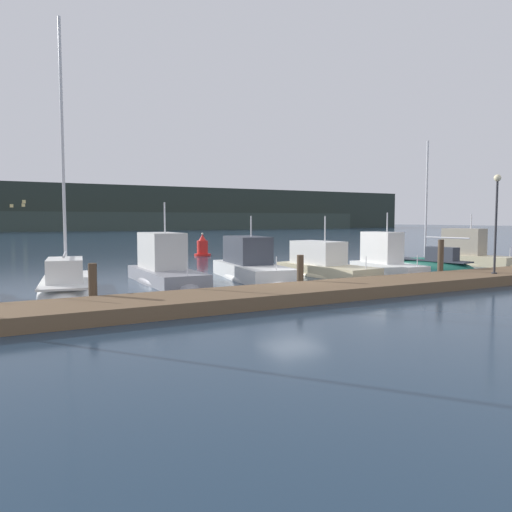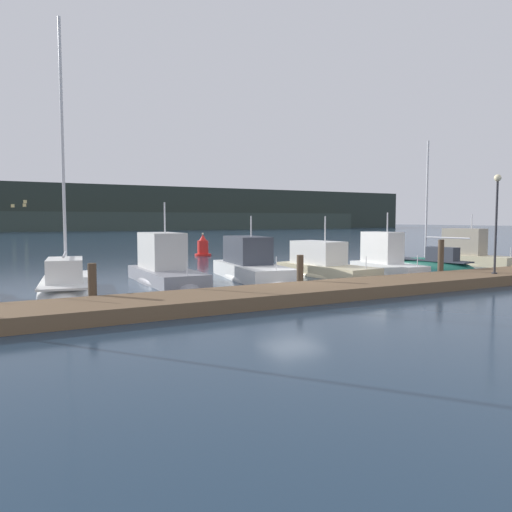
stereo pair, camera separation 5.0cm
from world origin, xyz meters
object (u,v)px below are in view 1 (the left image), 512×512
Objects in this scene: motorboat_berth_4 at (165,274)px; motorboat_berth_7 at (386,266)px; sailboat_berth_3 at (66,289)px; motorboat_berth_6 at (324,269)px; motorboat_berth_9 at (470,258)px; dock_lamppost at (496,208)px; sailboat_berth_8 at (432,266)px; channel_buoy at (202,247)px; motorboat_berth_5 at (251,271)px.

motorboat_berth_4 is 11.99m from motorboat_berth_7.
motorboat_berth_6 is (12.83, 0.22, 0.16)m from sailboat_berth_3.
sailboat_berth_3 reaches higher than motorboat_berth_9.
dock_lamppost is at bearing -53.24° from motorboat_berth_6.
sailboat_berth_8 is 18.13m from channel_buoy.
motorboat_berth_9 is (11.79, 0.35, 0.14)m from motorboat_berth_6.
motorboat_berth_7 is at bearing -172.11° from motorboat_berth_9.
motorboat_berth_5 is at bearing 179.31° from motorboat_berth_9.
sailboat_berth_8 reaches higher than motorboat_berth_4.
motorboat_berth_5 is 11.70m from dock_lamppost.
channel_buoy is 23.28m from dock_lamppost.
dock_lamppost is at bearing -38.16° from motorboat_berth_5.
motorboat_berth_9 is at bearing 6.13° from sailboat_berth_8.
motorboat_berth_7 is at bearing -9.90° from motorboat_berth_5.
motorboat_berth_5 is at bearing 141.84° from dock_lamppost.
sailboat_berth_3 is 16.39m from motorboat_berth_7.
motorboat_berth_5 is (4.20, -0.61, -0.02)m from motorboat_berth_4.
motorboat_berth_6 is (4.08, -0.54, -0.05)m from motorboat_berth_5.
channel_buoy is at bearing 102.42° from motorboat_berth_7.
motorboat_berth_9 is (15.87, -0.19, 0.09)m from motorboat_berth_5.
motorboat_berth_4 is 1.15× the size of motorboat_berth_9.
dock_lamppost is (1.25, -5.65, 3.02)m from motorboat_berth_7.
motorboat_berth_6 is at bearing 126.76° from dock_lamppost.
motorboat_berth_5 is 12.04m from sailboat_berth_8.
motorboat_berth_5 is at bearing 172.39° from motorboat_berth_6.
motorboat_berth_5 is 1.27× the size of motorboat_berth_9.
motorboat_berth_5 is 4.11m from motorboat_berth_6.
motorboat_berth_6 is at bearing -7.97° from motorboat_berth_4.
motorboat_berth_5 is 1.12× the size of motorboat_berth_6.
channel_buoy is at bearing 102.44° from dock_lamppost.
motorboat_berth_5 is 15.87m from motorboat_berth_9.
sailboat_berth_3 reaches higher than motorboat_berth_4.
dock_lamppost is (17.63, -6.21, 3.26)m from sailboat_berth_3.
motorboat_berth_7 is 1.15× the size of dock_lamppost.
sailboat_berth_3 is 1.97× the size of motorboat_berth_9.
channel_buoy is at bearing 52.28° from sailboat_berth_3.
motorboat_berth_4 is at bearing 177.70° from motorboat_berth_9.
motorboat_berth_5 is 7.75m from motorboat_berth_7.
sailboat_berth_8 is 3.88m from motorboat_berth_9.
motorboat_berth_4 is 15.42m from dock_lamppost.
motorboat_berth_4 is at bearing 172.03° from motorboat_berth_6.
channel_buoy is at bearing 90.62° from motorboat_berth_6.
dock_lamppost reaches higher than motorboat_berth_4.
channel_buoy is (-8.12, 16.20, 0.53)m from sailboat_berth_8.
motorboat_berth_5 is at bearing 5.02° from sailboat_berth_3.
sailboat_berth_3 is at bearing -163.11° from motorboat_berth_4.
dock_lamppost reaches higher than motorboat_berth_5.
sailboat_berth_8 is at bearing -4.30° from motorboat_berth_4.
motorboat_berth_5 reaches higher than motorboat_berth_6.
sailboat_berth_8 is at bearing -63.37° from channel_buoy.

